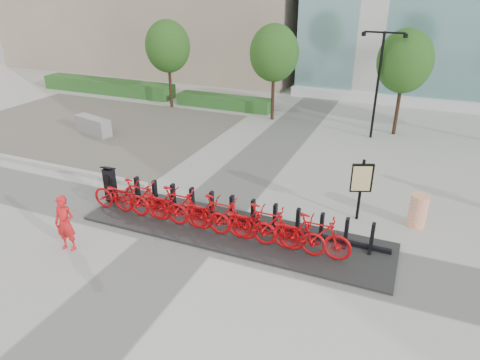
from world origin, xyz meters
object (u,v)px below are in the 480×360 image
at_px(worker_red, 65,223).
at_px(map_sign, 362,181).
at_px(jersey_barrier, 93,126).
at_px(kiosk, 110,184).
at_px(construction_barrel, 418,211).
at_px(bike_0, 121,196).

height_order(worker_red, map_sign, map_sign).
bearing_deg(jersey_barrier, kiosk, -30.78).
distance_m(construction_barrel, jersey_barrier, 15.76).
xyz_separation_m(jersey_barrier, map_sign, (13.65, -3.49, 0.94)).
relative_size(worker_red, construction_barrel, 1.58).
bearing_deg(kiosk, map_sign, 14.91).
relative_size(bike_0, construction_barrel, 2.00).
xyz_separation_m(worker_red, construction_barrel, (9.17, 5.28, -0.31)).
height_order(bike_0, kiosk, kiosk).
bearing_deg(bike_0, worker_red, 177.05).
relative_size(construction_barrel, map_sign, 0.51).
distance_m(kiosk, map_sign, 8.38).
relative_size(bike_0, kiosk, 1.63).
bearing_deg(jersey_barrier, bike_0, -29.28).
height_order(bike_0, jersey_barrier, bike_0).
distance_m(construction_barrel, map_sign, 2.00).
xyz_separation_m(construction_barrel, map_sign, (-1.78, -0.30, 0.84)).
height_order(construction_barrel, map_sign, map_sign).
distance_m(kiosk, worker_red, 2.90).
height_order(bike_0, construction_barrel, bike_0).
distance_m(bike_0, jersey_barrier, 8.87).
xyz_separation_m(worker_red, jersey_barrier, (-6.27, 8.48, -0.41)).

